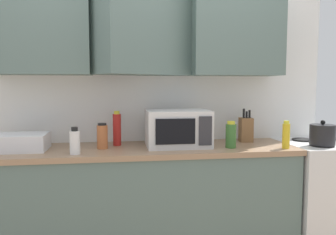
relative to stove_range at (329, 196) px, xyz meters
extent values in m
cube|color=white|center=(-1.54, 0.35, 0.85)|extent=(3.18, 0.06, 2.60)
cube|color=slate|center=(-2.30, 0.16, 1.37)|extent=(0.73, 0.33, 0.75)
cube|color=slate|center=(-1.54, 0.12, 1.37)|extent=(0.80, 0.64, 0.75)
cube|color=slate|center=(-0.78, 0.16, 1.37)|extent=(0.73, 0.33, 0.75)
cube|color=slate|center=(-1.54, 0.02, -0.02)|extent=(2.28, 0.60, 0.86)
cube|color=#9E7A5B|center=(-1.54, 0.02, 0.43)|extent=(2.31, 0.63, 0.04)
cube|color=silver|center=(0.00, 0.00, 0.00)|extent=(0.76, 0.64, 0.90)
cylinder|color=black|center=(-0.17, -0.14, 0.45)|extent=(0.18, 0.18, 0.01)
cylinder|color=black|center=(-0.17, 0.14, 0.45)|extent=(0.18, 0.18, 0.01)
cylinder|color=black|center=(-0.17, -0.14, 0.54)|extent=(0.19, 0.19, 0.16)
sphere|color=black|center=(-0.17, -0.14, 0.63)|extent=(0.04, 0.04, 0.04)
cube|color=silver|center=(-1.28, 0.02, 0.59)|extent=(0.48, 0.36, 0.28)
cube|color=black|center=(-1.33, -0.16, 0.59)|extent=(0.29, 0.01, 0.18)
cube|color=#2D2D33|center=(-1.11, -0.16, 0.59)|extent=(0.10, 0.01, 0.21)
cube|color=silver|center=(-2.44, 0.02, 0.51)|extent=(0.38, 0.30, 0.12)
cube|color=brown|center=(-0.68, 0.16, 0.55)|extent=(0.11, 0.13, 0.20)
cylinder|color=black|center=(-0.70, 0.15, 0.69)|extent=(0.02, 0.02, 0.08)
cylinder|color=black|center=(-0.68, 0.15, 0.68)|extent=(0.02, 0.02, 0.06)
cylinder|color=black|center=(-0.65, 0.15, 0.68)|extent=(0.02, 0.02, 0.07)
cylinder|color=white|center=(-2.03, -0.19, 0.53)|extent=(0.07, 0.07, 0.16)
cylinder|color=black|center=(-2.03, -0.19, 0.62)|extent=(0.04, 0.04, 0.03)
cylinder|color=gold|center=(-0.50, -0.19, 0.54)|extent=(0.06, 0.06, 0.18)
cylinder|color=yellow|center=(-0.50, -0.19, 0.64)|extent=(0.04, 0.04, 0.02)
cylinder|color=#386B2D|center=(-0.89, -0.10, 0.54)|extent=(0.08, 0.08, 0.18)
cylinder|color=yellow|center=(-0.89, -0.10, 0.64)|extent=(0.06, 0.06, 0.02)
cylinder|color=#BC6638|center=(-1.85, 0.01, 0.54)|extent=(0.08, 0.08, 0.17)
cylinder|color=black|center=(-1.85, 0.01, 0.63)|extent=(0.06, 0.06, 0.02)
cylinder|color=red|center=(-1.74, 0.13, 0.57)|extent=(0.06, 0.06, 0.25)
cylinder|color=yellow|center=(-1.74, 0.13, 0.71)|extent=(0.04, 0.04, 0.02)
camera|label=1|loc=(-1.75, -2.58, 0.91)|focal=36.94mm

